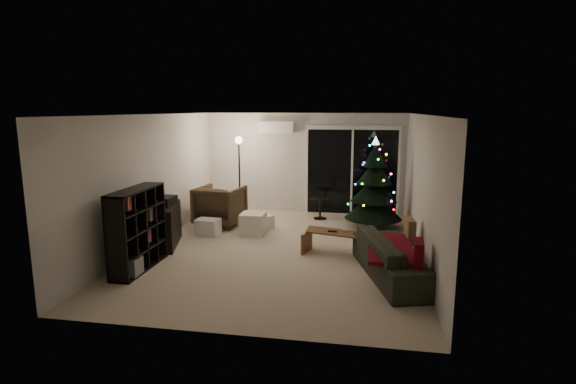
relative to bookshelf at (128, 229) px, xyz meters
name	(u,v)px	position (x,y,z in m)	size (l,w,h in m)	color
room	(314,184)	(2.71, 2.88, 0.34)	(6.50, 7.51, 2.60)	beige
bookshelf	(128,229)	(0.00, 0.00, 0.00)	(0.34, 1.34, 1.34)	black
media_cabinet	(164,225)	(0.00, 1.30, -0.28)	(0.47, 1.26, 0.79)	black
stereo	(163,201)	(0.00, 1.30, 0.20)	(0.40, 0.47, 0.17)	black
armchair	(220,206)	(0.57, 2.96, -0.22)	(0.96, 0.99, 0.90)	#40301C
ottoman	(253,224)	(1.49, 2.36, -0.45)	(0.50, 0.50, 0.45)	#F5EACD
cardboard_box_a	(208,227)	(0.57, 2.14, -0.50)	(0.47, 0.36, 0.34)	white
cardboard_box_b	(264,222)	(1.60, 2.87, -0.53)	(0.40, 0.30, 0.28)	white
side_table	(320,208)	(2.74, 3.92, -0.42)	(0.41, 0.41, 0.51)	black
floor_lamp	(240,179)	(0.82, 3.71, 0.28)	(0.31, 0.31, 1.91)	black
sofa	(396,257)	(4.30, 0.36, -0.35)	(2.19, 0.86, 0.64)	#272B1F
sofa_throw	(390,248)	(4.20, 0.36, -0.21)	(0.68, 1.58, 0.05)	maroon
cushion_a	(410,231)	(4.55, 1.01, -0.09)	(0.13, 0.42, 0.42)	olive
cushion_b	(418,255)	(4.55, -0.29, -0.09)	(0.13, 0.42, 0.42)	maroon
coffee_table	(340,243)	(3.38, 1.35, -0.47)	(1.29, 0.45, 0.41)	brown
remote_a	(332,231)	(3.23, 1.35, -0.25)	(0.16, 0.05, 0.02)	black
remote_b	(346,231)	(3.48, 1.40, -0.25)	(0.15, 0.04, 0.02)	slate
christmas_tree	(374,183)	(3.98, 3.26, 0.34)	(1.25, 1.25, 2.02)	black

